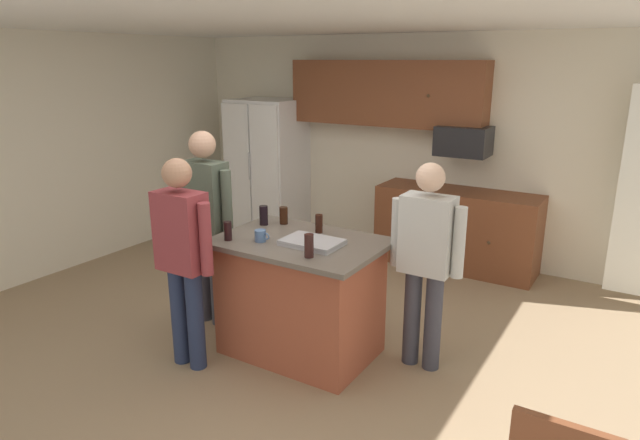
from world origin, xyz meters
name	(u,v)px	position (x,y,z in m)	size (l,w,h in m)	color
floor	(290,341)	(0.00, 0.00, 0.00)	(7.04, 7.04, 0.00)	#937A5B
ceiling	(285,17)	(0.00, 0.00, 2.60)	(7.04, 7.04, 0.00)	white
back_wall	(421,147)	(0.00, 2.80, 1.30)	(6.40, 0.10, 2.60)	beige
side_wall_left	(44,157)	(-3.20, 0.00, 1.30)	(0.10, 5.60, 2.60)	beige
cabinet_run_upper	(386,93)	(-0.40, 2.60, 1.93)	(2.40, 0.38, 0.75)	brown
cabinet_run_lower	(457,229)	(0.60, 2.48, 0.45)	(1.80, 0.63, 0.90)	brown
refrigerator	(268,168)	(-2.00, 2.38, 0.91)	(0.90, 0.76, 1.81)	white
microwave_over_range	(464,141)	(0.60, 2.50, 1.45)	(0.56, 0.40, 0.32)	black
kitchen_island	(300,297)	(0.17, -0.09, 0.49)	(1.29, 0.91, 0.96)	#9E4C33
person_guest_by_door	(206,215)	(-0.83, -0.05, 1.01)	(0.57, 0.23, 1.74)	#383842
person_host_foreground	(183,251)	(-0.47, -0.71, 0.94)	(0.57, 0.22, 1.64)	#232D4C
person_guest_right	(426,254)	(1.08, 0.23, 0.92)	(0.57, 0.22, 1.61)	#383842
mug_blue_stoneware	(261,236)	(-0.07, -0.27, 1.01)	(0.13, 0.09, 0.09)	#4C6B99
glass_pilsner	(264,215)	(-0.32, 0.10, 1.04)	(0.07, 0.07, 0.16)	black
glass_short_whisky	(284,215)	(-0.20, 0.21, 1.03)	(0.07, 0.07, 0.15)	black
glass_dark_ale	(228,231)	(-0.31, -0.38, 1.04)	(0.06, 0.06, 0.15)	black
tumbler_amber	(309,246)	(0.43, -0.37, 1.05)	(0.07, 0.07, 0.17)	black
glass_stout_tall	(319,224)	(0.19, 0.16, 1.04)	(0.06, 0.06, 0.15)	black
serving_tray	(312,242)	(0.31, -0.13, 0.98)	(0.44, 0.30, 0.04)	#B7B7BC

